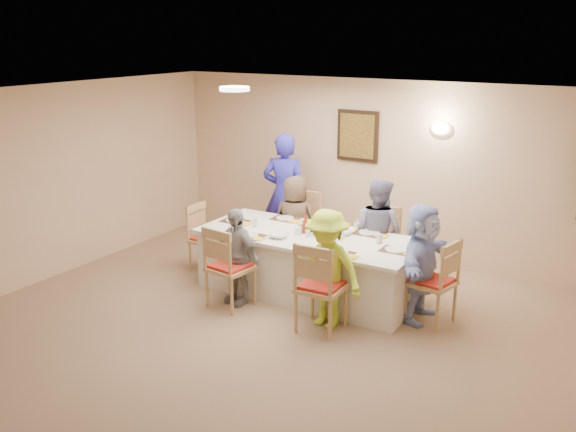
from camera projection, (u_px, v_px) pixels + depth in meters
The scene contains 44 objects.
ground at pixel (234, 351), 6.52m from camera, with size 7.00×7.00×0.00m, color #A47E5E.
room_walls at pixel (230, 207), 6.10m from camera, with size 7.00×7.00×7.00m.
wall_picture at pixel (357, 136), 9.04m from camera, with size 0.62×0.05×0.72m.
wall_sconce at pixel (441, 129), 8.37m from camera, with size 0.26×0.09×0.18m, color white.
ceiling_light at pixel (234, 89), 7.56m from camera, with size 0.36×0.36×0.05m, color white.
dining_table at pixel (309, 264), 7.84m from camera, with size 2.72×1.15×0.76m, color silver.
chair_back_left at pixel (300, 230), 8.76m from camera, with size 0.49×0.49×1.02m, color tan, non-canonical shape.
chair_back_right at pixel (381, 246), 8.17m from camera, with size 0.46×0.46×0.97m, color tan, non-canonical shape.
chair_front_left at pixel (230, 266), 7.45m from camera, with size 0.48×0.48×1.00m, color tan, non-canonical shape.
chair_front_right at pixel (321, 285), 6.85m from camera, with size 0.49×0.49×1.02m, color tan, non-canonical shape.
chair_left_end at pixel (208, 238), 8.59m from camera, with size 0.44×0.44×0.91m, color tan, non-canonical shape.
chair_right_end at pixel (432, 281), 7.04m from camera, with size 0.47×0.47×0.98m, color tan, non-canonical shape.
diner_back_left at pixel (295, 223), 8.63m from camera, with size 0.69×0.52×1.29m, color brown.
diner_back_right at pixel (378, 233), 8.01m from camera, with size 0.76×0.64×1.40m, color gray.
diner_front_left at pixel (236, 256), 7.53m from camera, with size 0.72×0.38×1.17m, color gray.
diner_front_right at pixel (327, 269), 6.91m from camera, with size 0.89×0.55×1.32m, color #CCF337.
diner_right_end at pixel (422, 263), 7.06m from camera, with size 0.41×1.25×1.35m, color #B0C2FF.
caregiver at pixel (285, 194), 9.17m from camera, with size 0.74×0.60×1.76m, color #302EBD.
placemat_fl at pixel (249, 236), 7.69m from camera, with size 0.37×0.28×0.01m, color #472B19.
plate_fl at pixel (249, 235), 7.69m from camera, with size 0.23×0.23×0.01m, color white.
napkin_fl at pixel (259, 239), 7.56m from camera, with size 0.13×0.13×0.01m, color yellow.
placemat_fr at pixel (338, 253), 7.09m from camera, with size 0.34×0.25×0.01m, color #472B19.
plate_fr at pixel (338, 252), 7.09m from camera, with size 0.23×0.23×0.01m, color white.
napkin_fr at pixel (351, 257), 6.96m from camera, with size 0.14×0.14×0.01m, color yellow.
placemat_bl at pixel (285, 219), 8.38m from camera, with size 0.35×0.26×0.01m, color #472B19.
plate_bl at pixel (285, 218), 8.38m from camera, with size 0.23×0.23×0.01m, color white.
napkin_bl at pixel (295, 221), 8.25m from camera, with size 0.15×0.15×0.01m, color yellow.
placemat_br at pixel (369, 233), 7.78m from camera, with size 0.37×0.28×0.01m, color #472B19.
plate_br at pixel (369, 232), 7.78m from camera, with size 0.26×0.26×0.02m, color white.
napkin_br at pixel (381, 236), 7.65m from camera, with size 0.14×0.14×0.01m, color yellow.
placemat_le at pixel (235, 221), 8.28m from camera, with size 0.35×0.26×0.01m, color #472B19.
plate_le at pixel (235, 220), 8.28m from camera, with size 0.23×0.23×0.01m, color white.
napkin_le at pixel (244, 224), 8.15m from camera, with size 0.15×0.15×0.01m, color yellow.
placemat_re at pixel (396, 250), 7.18m from camera, with size 0.35×0.26×0.01m, color #472B19.
plate_re at pixel (396, 249), 7.18m from camera, with size 0.26×0.26×0.02m, color white.
napkin_re at pixel (410, 254), 7.05m from camera, with size 0.13×0.13×0.01m, color yellow.
teacup_a at pixel (241, 229), 7.84m from camera, with size 0.12×0.12×0.08m, color white.
teacup_b at pixel (357, 226), 7.97m from camera, with size 0.10×0.10×0.07m, color white.
bowl_a at pixel (278, 235), 7.62m from camera, with size 0.27×0.27×0.06m, color white.
bowl_b at pixel (344, 233), 7.73m from camera, with size 0.22×0.22×0.06m, color white.
condiment_ketchup at pixel (306, 224), 7.77m from camera, with size 0.09×0.09×0.22m, color #AA2C0E.
condiment_brown at pixel (318, 226), 7.73m from camera, with size 0.10×0.10×0.21m, color #4E3514.
condiment_malt at pixel (318, 230), 7.67m from camera, with size 0.15×0.15×0.16m, color #4E3514.
drinking_glass at pixel (301, 227), 7.84m from camera, with size 0.07×0.07×0.11m, color silver.
Camera 1 is at (3.51, -4.75, 3.13)m, focal length 40.00 mm.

